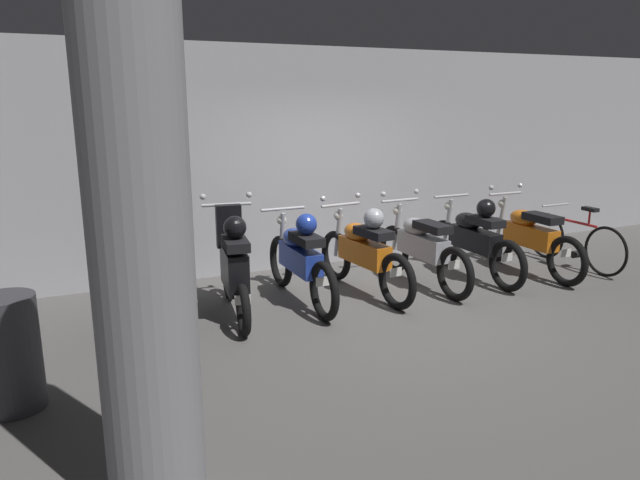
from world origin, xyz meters
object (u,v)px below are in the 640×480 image
object	(u,v)px
motorbike_slot_0	(157,280)
motorbike_slot_5	(474,238)
motorbike_slot_4	(421,247)
motorbike_slot_6	(529,237)
bicycle	(574,242)
motorbike_slot_1	(234,265)
motorbike_slot_2	(300,258)
motorbike_slot_3	(364,251)
support_pillar	(142,255)
trash_bin	(10,353)

from	to	relation	value
motorbike_slot_0	motorbike_slot_5	bearing A→B (deg)	2.32
motorbike_slot_4	motorbike_slot_5	world-z (taller)	motorbike_slot_4
motorbike_slot_6	bicycle	bearing A→B (deg)	-3.61
motorbike_slot_1	motorbike_slot_2	world-z (taller)	motorbike_slot_1
motorbike_slot_6	motorbike_slot_3	bearing A→B (deg)	176.89
motorbike_slot_5	support_pillar	size ratio (longest dim) A/B	0.65
motorbike_slot_2	motorbike_slot_4	size ratio (longest dim) A/B	1.00
motorbike_slot_0	support_pillar	bearing A→B (deg)	-99.36
bicycle	trash_bin	distance (m)	7.11
motorbike_slot_4	trash_bin	world-z (taller)	motorbike_slot_4
support_pillar	motorbike_slot_2	bearing A→B (deg)	54.29
motorbike_slot_2	motorbike_slot_6	distance (m)	3.30
motorbike_slot_2	motorbike_slot_3	xyz separation A→B (m)	(0.82, -0.03, 0.00)
motorbike_slot_1	support_pillar	size ratio (longest dim) A/B	0.56
motorbike_slot_1	motorbike_slot_5	world-z (taller)	motorbike_slot_1
motorbike_slot_4	support_pillar	xyz separation A→B (m)	(-3.74, -2.88, 1.01)
motorbike_slot_1	trash_bin	xyz separation A→B (m)	(-2.10, -1.25, -0.12)
support_pillar	motorbike_slot_0	bearing A→B (deg)	80.64
motorbike_slot_6	trash_bin	bearing A→B (deg)	-169.05
trash_bin	support_pillar	bearing A→B (deg)	-61.82
motorbike_slot_1	bicycle	size ratio (longest dim) A/B	0.97
motorbike_slot_0	bicycle	distance (m)	5.75
motorbike_slot_2	trash_bin	bearing A→B (deg)	-155.00
motorbike_slot_1	support_pillar	xyz separation A→B (m)	(-1.27, -2.80, 0.94)
motorbike_slot_1	motorbike_slot_6	size ratio (longest dim) A/B	0.86
motorbike_slot_2	support_pillar	bearing A→B (deg)	-125.71
motorbike_slot_4	trash_bin	distance (m)	4.76
motorbike_slot_0	motorbike_slot_4	world-z (taller)	motorbike_slot_4
bicycle	motorbike_slot_3	bearing A→B (deg)	176.76
motorbike_slot_1	bicycle	xyz separation A→B (m)	(4.92, -0.10, -0.21)
motorbike_slot_2	bicycle	size ratio (longest dim) A/B	1.13
support_pillar	motorbike_slot_5	bearing A→B (deg)	32.24
motorbike_slot_2	support_pillar	distance (m)	3.72
motorbike_slot_6	support_pillar	size ratio (longest dim) A/B	0.65
motorbike_slot_1	motorbike_slot_4	world-z (taller)	motorbike_slot_1
motorbike_slot_3	motorbike_slot_6	bearing A→B (deg)	-3.11
support_pillar	trash_bin	xyz separation A→B (m)	(-0.83, 1.55, -1.05)
motorbike_slot_1	motorbike_slot_3	world-z (taller)	motorbike_slot_1
bicycle	motorbike_slot_1	bearing A→B (deg)	178.86
support_pillar	trash_bin	bearing A→B (deg)	118.18
motorbike_slot_3	motorbike_slot_6	xyz separation A→B (m)	(2.47, -0.13, -0.04)
motorbike_slot_4	support_pillar	size ratio (longest dim) A/B	0.65
motorbike_slot_0	motorbike_slot_2	distance (m)	1.66
support_pillar	trash_bin	size ratio (longest dim) A/B	3.34
motorbike_slot_4	trash_bin	size ratio (longest dim) A/B	2.17
motorbike_slot_0	motorbike_slot_5	size ratio (longest dim) A/B	1.00
motorbike_slot_0	support_pillar	xyz separation A→B (m)	(-0.45, -2.71, 0.98)
bicycle	support_pillar	xyz separation A→B (m)	(-6.19, -2.70, 1.14)
motorbike_slot_1	motorbike_slot_5	size ratio (longest dim) A/B	0.86
motorbike_slot_2	motorbike_slot_5	bearing A→B (deg)	-0.78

